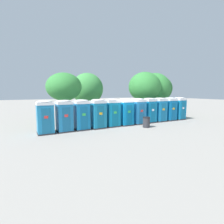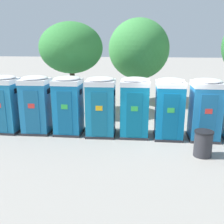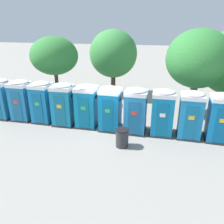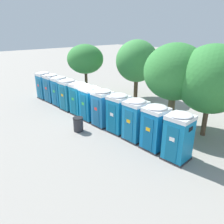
{
  "view_description": "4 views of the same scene",
  "coord_description": "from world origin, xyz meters",
  "px_view_note": "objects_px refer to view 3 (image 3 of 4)",
  "views": [
    {
      "loc": [
        -8.85,
        -14.0,
        3.22
      ],
      "look_at": [
        -1.46,
        -0.13,
        1.34
      ],
      "focal_mm": 28.0,
      "sensor_mm": 36.0,
      "label": 1
    },
    {
      "loc": [
        -1.17,
        -10.87,
        3.94
      ],
      "look_at": [
        -2.4,
        -0.13,
        1.04
      ],
      "focal_mm": 42.0,
      "sensor_mm": 36.0,
      "label": 2
    },
    {
      "loc": [
        2.87,
        -11.31,
        5.62
      ],
      "look_at": [
        0.09,
        -0.13,
        1.06
      ],
      "focal_mm": 35.0,
      "sensor_mm": 36.0,
      "label": 3
    },
    {
      "loc": [
        12.08,
        -9.03,
        6.24
      ],
      "look_at": [
        2.33,
        -0.14,
        1.22
      ],
      "focal_mm": 35.0,
      "sensor_mm": 36.0,
      "label": 4
    }
  ],
  "objects_px": {
    "portapotty_2": "(42,102)",
    "street_tree_3": "(54,56)",
    "portapotty_9": "(220,118)",
    "portapotty_7": "(162,112)",
    "portapotty_3": "(63,104)",
    "portapotty_0": "(1,99)",
    "portapotty_8": "(190,115)",
    "street_tree_1": "(113,54)",
    "portapotty_4": "(87,106)",
    "portapotty_1": "(22,100)",
    "portapotty_6": "(136,111)",
    "portapotty_5": "(110,108)",
    "street_tree_2": "(198,59)",
    "trash_can": "(122,138)"
  },
  "relations": [
    {
      "from": "portapotty_7",
      "to": "portapotty_3",
      "type": "bearing_deg",
      "value": -179.2
    },
    {
      "from": "portapotty_2",
      "to": "trash_can",
      "type": "distance_m",
      "value": 5.72
    },
    {
      "from": "portapotty_9",
      "to": "portapotty_2",
      "type": "bearing_deg",
      "value": 179.98
    },
    {
      "from": "portapotty_8",
      "to": "street_tree_1",
      "type": "distance_m",
      "value": 8.9
    },
    {
      "from": "portapotty_1",
      "to": "portapotty_8",
      "type": "distance_m",
      "value": 10.05
    },
    {
      "from": "portapotty_0",
      "to": "portapotty_8",
      "type": "relative_size",
      "value": 1.0
    },
    {
      "from": "portapotty_0",
      "to": "portapotty_4",
      "type": "distance_m",
      "value": 5.75
    },
    {
      "from": "portapotty_2",
      "to": "street_tree_3",
      "type": "bearing_deg",
      "value": 101.38
    },
    {
      "from": "portapotty_5",
      "to": "portapotty_9",
      "type": "xyz_separation_m",
      "value": [
        5.74,
        0.08,
        -0.0
      ]
    },
    {
      "from": "portapotty_9",
      "to": "street_tree_2",
      "type": "height_order",
      "value": "street_tree_2"
    },
    {
      "from": "portapotty_7",
      "to": "portapotty_9",
      "type": "height_order",
      "value": "same"
    },
    {
      "from": "portapotty_5",
      "to": "portapotty_3",
      "type": "bearing_deg",
      "value": 179.7
    },
    {
      "from": "street_tree_1",
      "to": "portapotty_2",
      "type": "bearing_deg",
      "value": -114.1
    },
    {
      "from": "portapotty_8",
      "to": "trash_can",
      "type": "relative_size",
      "value": 2.72
    },
    {
      "from": "portapotty_0",
      "to": "street_tree_3",
      "type": "bearing_deg",
      "value": 56.02
    },
    {
      "from": "portapotty_9",
      "to": "portapotty_6",
      "type": "bearing_deg",
      "value": -179.09
    },
    {
      "from": "portapotty_4",
      "to": "trash_can",
      "type": "bearing_deg",
      "value": -36.44
    },
    {
      "from": "portapotty_4",
      "to": "portapotty_1",
      "type": "bearing_deg",
      "value": -179.75
    },
    {
      "from": "portapotty_4",
      "to": "street_tree_3",
      "type": "distance_m",
      "value": 5.32
    },
    {
      "from": "portapotty_3",
      "to": "street_tree_3",
      "type": "height_order",
      "value": "street_tree_3"
    },
    {
      "from": "portapotty_0",
      "to": "portapotty_9",
      "type": "distance_m",
      "value": 12.93
    },
    {
      "from": "portapotty_3",
      "to": "portapotty_5",
      "type": "height_order",
      "value": "same"
    },
    {
      "from": "portapotty_2",
      "to": "street_tree_1",
      "type": "xyz_separation_m",
      "value": [
        2.89,
        6.47,
        2.2
      ]
    },
    {
      "from": "street_tree_1",
      "to": "trash_can",
      "type": "distance_m",
      "value": 9.16
    },
    {
      "from": "portapotty_2",
      "to": "portapotty_9",
      "type": "relative_size",
      "value": 1.0
    },
    {
      "from": "portapotty_9",
      "to": "portapotty_1",
      "type": "bearing_deg",
      "value": -179.95
    },
    {
      "from": "portapotty_0",
      "to": "street_tree_1",
      "type": "xyz_separation_m",
      "value": [
        5.76,
        6.53,
        2.2
      ]
    },
    {
      "from": "portapotty_7",
      "to": "street_tree_2",
      "type": "height_order",
      "value": "street_tree_2"
    },
    {
      "from": "portapotty_6",
      "to": "portapotty_5",
      "type": "bearing_deg",
      "value": -179.71
    },
    {
      "from": "portapotty_3",
      "to": "street_tree_2",
      "type": "height_order",
      "value": "street_tree_2"
    },
    {
      "from": "portapotty_5",
      "to": "portapotty_7",
      "type": "height_order",
      "value": "same"
    },
    {
      "from": "portapotty_1",
      "to": "trash_can",
      "type": "bearing_deg",
      "value": -14.97
    },
    {
      "from": "street_tree_1",
      "to": "portapotty_5",
      "type": "bearing_deg",
      "value": -77.78
    },
    {
      "from": "portapotty_2",
      "to": "street_tree_1",
      "type": "relative_size",
      "value": 0.47
    },
    {
      "from": "portapotty_0",
      "to": "portapotty_8",
      "type": "xyz_separation_m",
      "value": [
        11.49,
        0.08,
        0.0
      ]
    },
    {
      "from": "portapotty_1",
      "to": "trash_can",
      "type": "relative_size",
      "value": 2.72
    },
    {
      "from": "portapotty_7",
      "to": "street_tree_3",
      "type": "height_order",
      "value": "street_tree_3"
    },
    {
      "from": "portapotty_8",
      "to": "portapotty_9",
      "type": "xyz_separation_m",
      "value": [
        1.44,
        -0.02,
        -0.0
      ]
    },
    {
      "from": "portapotty_0",
      "to": "portapotty_1",
      "type": "distance_m",
      "value": 1.44
    },
    {
      "from": "portapotty_9",
      "to": "trash_can",
      "type": "xyz_separation_m",
      "value": [
        -4.69,
        -1.83,
        -0.81
      ]
    },
    {
      "from": "portapotty_7",
      "to": "portapotty_8",
      "type": "bearing_deg",
      "value": -0.02
    },
    {
      "from": "portapotty_3",
      "to": "street_tree_3",
      "type": "bearing_deg",
      "value": 122.32
    },
    {
      "from": "portapotty_4",
      "to": "portapotty_6",
      "type": "xyz_separation_m",
      "value": [
        2.87,
        -0.08,
        0.0
      ]
    },
    {
      "from": "portapotty_8",
      "to": "portapotty_4",
      "type": "bearing_deg",
      "value": -179.91
    },
    {
      "from": "portapotty_0",
      "to": "portapotty_2",
      "type": "xyz_separation_m",
      "value": [
        2.87,
        0.06,
        0.0
      ]
    },
    {
      "from": "portapotty_2",
      "to": "street_tree_2",
      "type": "relative_size",
      "value": 0.46
    },
    {
      "from": "portapotty_1",
      "to": "portapotty_3",
      "type": "distance_m",
      "value": 2.87
    },
    {
      "from": "portapotty_2",
      "to": "portapotty_8",
      "type": "bearing_deg",
      "value": 0.1
    },
    {
      "from": "portapotty_4",
      "to": "portapotty_7",
      "type": "distance_m",
      "value": 4.31
    },
    {
      "from": "portapotty_0",
      "to": "portapotty_1",
      "type": "relative_size",
      "value": 1.0
    }
  ]
}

